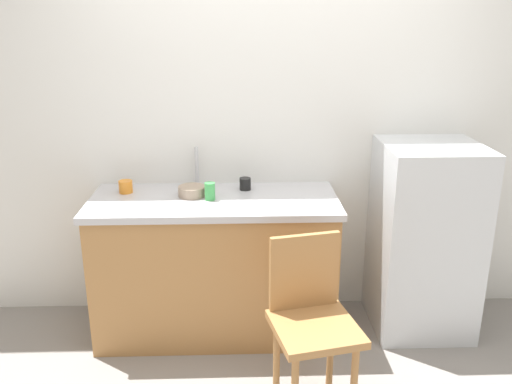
% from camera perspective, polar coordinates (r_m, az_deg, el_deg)
% --- Properties ---
extents(back_wall, '(4.80, 0.10, 2.44)m').
position_cam_1_polar(back_wall, '(3.48, 1.62, 6.58)').
color(back_wall, silver).
rests_on(back_wall, ground_plane).
extents(cabinet_base, '(1.44, 0.60, 0.84)m').
position_cam_1_polar(cabinet_base, '(3.41, -4.27, -7.98)').
color(cabinet_base, '#A87542').
rests_on(cabinet_base, ground_plane).
extents(countertop, '(1.48, 0.64, 0.04)m').
position_cam_1_polar(countertop, '(3.24, -4.46, -0.95)').
color(countertop, '#B7B7BC').
rests_on(countertop, cabinet_base).
extents(faucet, '(0.02, 0.02, 0.25)m').
position_cam_1_polar(faucet, '(3.44, -6.25, 2.70)').
color(faucet, '#B7B7BC').
rests_on(faucet, countertop).
extents(refrigerator, '(0.59, 0.58, 1.20)m').
position_cam_1_polar(refrigerator, '(3.53, 17.27, -4.69)').
color(refrigerator, silver).
rests_on(refrigerator, ground_plane).
extents(chair, '(0.48, 0.48, 0.89)m').
position_cam_1_polar(chair, '(2.76, 5.84, -12.95)').
color(chair, '#A87542').
rests_on(chair, ground_plane).
extents(terracotta_bowl, '(0.17, 0.17, 0.06)m').
position_cam_1_polar(terracotta_bowl, '(3.27, -6.75, 0.09)').
color(terracotta_bowl, gray).
rests_on(terracotta_bowl, countertop).
extents(cup_orange, '(0.08, 0.08, 0.08)m').
position_cam_1_polar(cup_orange, '(3.40, -13.55, 0.55)').
color(cup_orange, orange).
rests_on(cup_orange, countertop).
extents(cup_black, '(0.07, 0.07, 0.07)m').
position_cam_1_polar(cup_black, '(3.36, -1.15, 0.86)').
color(cup_black, black).
rests_on(cup_black, countertop).
extents(cup_green, '(0.06, 0.06, 0.10)m').
position_cam_1_polar(cup_green, '(3.18, -4.88, 0.07)').
color(cup_green, green).
rests_on(cup_green, countertop).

